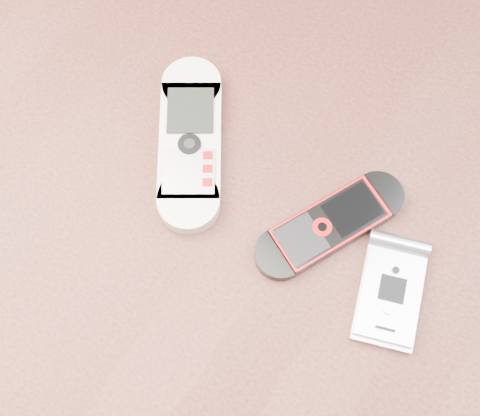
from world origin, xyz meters
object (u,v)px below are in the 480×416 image
table (236,247)px  motorola_razr (390,294)px  nokia_white (190,142)px  nokia_black_red (330,225)px

table → motorola_razr: size_ratio=13.08×
table → nokia_white: size_ratio=7.70×
table → nokia_white: (-0.06, 0.02, 0.11)m
table → motorola_razr: motorola_razr is taller
nokia_black_red → motorola_razr: size_ratio=1.46×
table → motorola_razr: 0.18m
nokia_black_red → motorola_razr: bearing=6.8°
nokia_black_red → nokia_white: bearing=-153.6°
motorola_razr → nokia_black_red: bearing=142.3°
table → nokia_black_red: 0.14m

